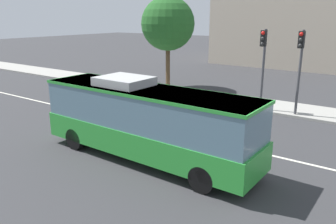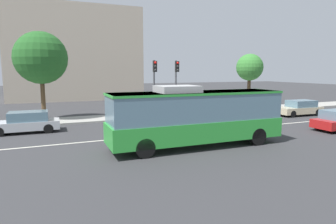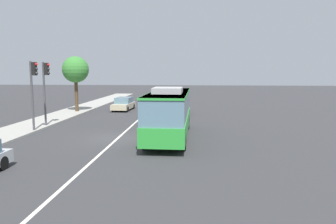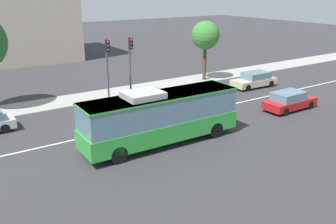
{
  "view_description": "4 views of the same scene",
  "coord_description": "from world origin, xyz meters",
  "px_view_note": "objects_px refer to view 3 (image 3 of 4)",
  "views": [
    {
      "loc": [
        9.07,
        -14.0,
        5.98
      ],
      "look_at": [
        1.03,
        -2.63,
        2.01
      ],
      "focal_mm": 36.22,
      "sensor_mm": 36.0,
      "label": 1
    },
    {
      "loc": [
        -7.31,
        -17.66,
        4.24
      ],
      "look_at": [
        -0.69,
        -2.12,
        1.86
      ],
      "focal_mm": 31.11,
      "sensor_mm": 36.0,
      "label": 2
    },
    {
      "loc": [
        -20.56,
        -4.98,
        4.49
      ],
      "look_at": [
        0.2,
        -3.37,
        1.79
      ],
      "focal_mm": 33.87,
      "sensor_mm": 36.0,
      "label": 3
    },
    {
      "loc": [
        -10.75,
        -21.05,
        9.1
      ],
      "look_at": [
        0.94,
        -3.53,
        1.96
      ],
      "focal_mm": 39.24,
      "sensor_mm": 36.0,
      "label": 4
    }
  ],
  "objects_px": {
    "traffic_light_near_corner": "(46,83)",
    "traffic_light_mid_block": "(33,84)",
    "sedan_beige": "(124,104)",
    "transit_bus": "(169,111)",
    "street_tree_kerbside_centre": "(75,70)",
    "sedan_red": "(178,107)"
  },
  "relations": [
    {
      "from": "street_tree_kerbside_centre",
      "to": "traffic_light_mid_block",
      "type": "bearing_deg",
      "value": -174.87
    },
    {
      "from": "transit_bus",
      "to": "sedan_beige",
      "type": "xyz_separation_m",
      "value": [
        14.79,
        6.38,
        -1.09
      ]
    },
    {
      "from": "sedan_beige",
      "to": "street_tree_kerbside_centre",
      "type": "xyz_separation_m",
      "value": [
        -2.42,
        4.64,
        3.87
      ]
    },
    {
      "from": "traffic_light_near_corner",
      "to": "traffic_light_mid_block",
      "type": "distance_m",
      "value": 2.19
    },
    {
      "from": "traffic_light_near_corner",
      "to": "traffic_light_mid_block",
      "type": "xyz_separation_m",
      "value": [
        -2.19,
        -0.12,
        0.0
      ]
    },
    {
      "from": "sedan_beige",
      "to": "traffic_light_near_corner",
      "type": "relative_size",
      "value": 0.88
    },
    {
      "from": "traffic_light_mid_block",
      "to": "street_tree_kerbside_centre",
      "type": "xyz_separation_m",
      "value": [
        11.12,
        1.0,
        1.03
      ]
    },
    {
      "from": "sedan_red",
      "to": "street_tree_kerbside_centre",
      "type": "bearing_deg",
      "value": 87.52
    },
    {
      "from": "transit_bus",
      "to": "sedan_beige",
      "type": "distance_m",
      "value": 16.14
    },
    {
      "from": "transit_bus",
      "to": "traffic_light_mid_block",
      "type": "height_order",
      "value": "traffic_light_mid_block"
    },
    {
      "from": "transit_bus",
      "to": "traffic_light_mid_block",
      "type": "distance_m",
      "value": 10.26
    },
    {
      "from": "sedan_red",
      "to": "street_tree_kerbside_centre",
      "type": "relative_size",
      "value": 0.74
    },
    {
      "from": "traffic_light_near_corner",
      "to": "street_tree_kerbside_centre",
      "type": "relative_size",
      "value": 0.86
    },
    {
      "from": "traffic_light_mid_block",
      "to": "transit_bus",
      "type": "bearing_deg",
      "value": -4.7
    },
    {
      "from": "sedan_beige",
      "to": "traffic_light_mid_block",
      "type": "height_order",
      "value": "traffic_light_mid_block"
    },
    {
      "from": "sedan_red",
      "to": "traffic_light_near_corner",
      "type": "distance_m",
      "value": 13.57
    },
    {
      "from": "sedan_beige",
      "to": "transit_bus",
      "type": "bearing_deg",
      "value": 25.72
    },
    {
      "from": "traffic_light_mid_block",
      "to": "street_tree_kerbside_centre",
      "type": "distance_m",
      "value": 11.21
    },
    {
      "from": "transit_bus",
      "to": "street_tree_kerbside_centre",
      "type": "height_order",
      "value": "street_tree_kerbside_centre"
    },
    {
      "from": "transit_bus",
      "to": "sedan_red",
      "type": "distance_m",
      "value": 11.98
    },
    {
      "from": "traffic_light_mid_block",
      "to": "street_tree_kerbside_centre",
      "type": "relative_size",
      "value": 0.86
    },
    {
      "from": "traffic_light_mid_block",
      "to": "street_tree_kerbside_centre",
      "type": "bearing_deg",
      "value": 97.51
    }
  ]
}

